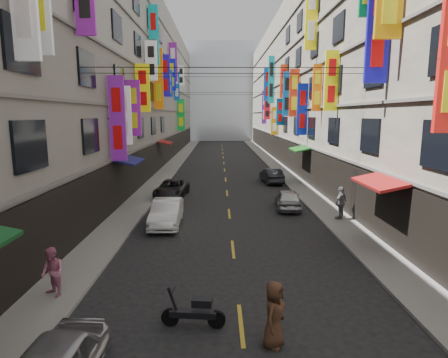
{
  "coord_description": "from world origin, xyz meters",
  "views": [
    {
      "loc": [
        -0.61,
        2.34,
        5.81
      ],
      "look_at": [
        -0.5,
        10.66,
        4.39
      ],
      "focal_mm": 30.0,
      "sensor_mm": 36.0,
      "label": 1
    }
  ],
  "objects_px": {
    "scooter_crossing": "(194,312)",
    "pedestrian_crossing": "(274,314)",
    "car_left_mid": "(167,213)",
    "car_right_mid": "(288,199)",
    "scooter_far_right": "(284,198)",
    "pedestrian_lfar": "(52,272)",
    "pedestrian_rfar": "(341,203)",
    "car_left_far": "(172,189)",
    "car_right_far": "(271,176)"
  },
  "relations": [
    {
      "from": "car_right_mid",
      "to": "scooter_crossing",
      "type": "bearing_deg",
      "value": 74.33
    },
    {
      "from": "car_left_mid",
      "to": "scooter_crossing",
      "type": "bearing_deg",
      "value": -78.64
    },
    {
      "from": "car_left_far",
      "to": "car_right_mid",
      "type": "height_order",
      "value": "car_right_mid"
    },
    {
      "from": "scooter_far_right",
      "to": "pedestrian_lfar",
      "type": "relative_size",
      "value": 1.11
    },
    {
      "from": "scooter_crossing",
      "to": "pedestrian_crossing",
      "type": "bearing_deg",
      "value": -107.07
    },
    {
      "from": "pedestrian_rfar",
      "to": "pedestrian_crossing",
      "type": "height_order",
      "value": "pedestrian_rfar"
    },
    {
      "from": "car_right_mid",
      "to": "pedestrian_rfar",
      "type": "xyz_separation_m",
      "value": [
        2.41,
        -2.8,
        0.4
      ]
    },
    {
      "from": "scooter_far_right",
      "to": "pedestrian_lfar",
      "type": "xyz_separation_m",
      "value": [
        -9.53,
        -12.59,
        0.48
      ]
    },
    {
      "from": "car_left_mid",
      "to": "pedestrian_lfar",
      "type": "relative_size",
      "value": 2.62
    },
    {
      "from": "car_right_far",
      "to": "pedestrian_lfar",
      "type": "bearing_deg",
      "value": 58.35
    },
    {
      "from": "scooter_crossing",
      "to": "car_right_mid",
      "type": "distance_m",
      "value": 14.16
    },
    {
      "from": "car_left_mid",
      "to": "pedestrian_rfar",
      "type": "xyz_separation_m",
      "value": [
        9.52,
        0.66,
        0.34
      ]
    },
    {
      "from": "car_right_far",
      "to": "pedestrian_crossing",
      "type": "bearing_deg",
      "value": 75.99
    },
    {
      "from": "car_right_mid",
      "to": "pedestrian_crossing",
      "type": "bearing_deg",
      "value": 83.31
    },
    {
      "from": "car_left_mid",
      "to": "scooter_far_right",
      "type": "bearing_deg",
      "value": 31.48
    },
    {
      "from": "scooter_far_right",
      "to": "car_left_mid",
      "type": "bearing_deg",
      "value": 19.27
    },
    {
      "from": "scooter_far_right",
      "to": "pedestrian_lfar",
      "type": "bearing_deg",
      "value": 39.92
    },
    {
      "from": "pedestrian_lfar",
      "to": "pedestrian_crossing",
      "type": "xyz_separation_m",
      "value": [
        6.65,
        -2.52,
        -0.06
      ]
    },
    {
      "from": "pedestrian_lfar",
      "to": "pedestrian_rfar",
      "type": "bearing_deg",
      "value": 73.02
    },
    {
      "from": "car_left_far",
      "to": "car_right_far",
      "type": "height_order",
      "value": "car_right_far"
    },
    {
      "from": "pedestrian_rfar",
      "to": "scooter_far_right",
      "type": "bearing_deg",
      "value": -100.77
    },
    {
      "from": "car_right_far",
      "to": "pedestrian_crossing",
      "type": "xyz_separation_m",
      "value": [
        -3.16,
        -23.18,
        0.22
      ]
    },
    {
      "from": "car_left_far",
      "to": "car_right_mid",
      "type": "bearing_deg",
      "value": -20.3
    },
    {
      "from": "car_left_mid",
      "to": "car_right_mid",
      "type": "xyz_separation_m",
      "value": [
        7.11,
        3.46,
        -0.06
      ]
    },
    {
      "from": "car_right_far",
      "to": "pedestrian_lfar",
      "type": "height_order",
      "value": "pedestrian_lfar"
    },
    {
      "from": "scooter_crossing",
      "to": "pedestrian_crossing",
      "type": "relative_size",
      "value": 1.05
    },
    {
      "from": "scooter_far_right",
      "to": "pedestrian_rfar",
      "type": "xyz_separation_m",
      "value": [
        2.47,
        -3.78,
        0.59
      ]
    },
    {
      "from": "car_left_mid",
      "to": "car_right_far",
      "type": "relative_size",
      "value": 1.08
    },
    {
      "from": "car_right_far",
      "to": "pedestrian_crossing",
      "type": "distance_m",
      "value": 23.39
    },
    {
      "from": "scooter_crossing",
      "to": "pedestrian_crossing",
      "type": "xyz_separation_m",
      "value": [
        2.07,
        -0.89,
        0.42
      ]
    },
    {
      "from": "pedestrian_lfar",
      "to": "car_left_far",
      "type": "bearing_deg",
      "value": 119.68
    },
    {
      "from": "car_right_far",
      "to": "pedestrian_crossing",
      "type": "relative_size",
      "value": 2.25
    },
    {
      "from": "scooter_far_right",
      "to": "pedestrian_crossing",
      "type": "xyz_separation_m",
      "value": [
        -2.87,
        -15.11,
        0.42
      ]
    },
    {
      "from": "scooter_far_right",
      "to": "car_left_mid",
      "type": "distance_m",
      "value": 8.33
    },
    {
      "from": "scooter_far_right",
      "to": "car_right_far",
      "type": "xyz_separation_m",
      "value": [
        0.29,
        8.07,
        0.2
      ]
    },
    {
      "from": "car_left_mid",
      "to": "car_left_far",
      "type": "xyz_separation_m",
      "value": [
        -0.6,
        7.01,
        -0.08
      ]
    },
    {
      "from": "car_right_far",
      "to": "car_left_mid",
      "type": "bearing_deg",
      "value": 53.39
    },
    {
      "from": "car_right_mid",
      "to": "car_left_far",
      "type": "bearing_deg",
      "value": -19.63
    },
    {
      "from": "pedestrian_rfar",
      "to": "car_left_mid",
      "type": "bearing_deg",
      "value": -40.0
    },
    {
      "from": "scooter_far_right",
      "to": "pedestrian_crossing",
      "type": "relative_size",
      "value": 1.04
    },
    {
      "from": "car_left_mid",
      "to": "pedestrian_rfar",
      "type": "bearing_deg",
      "value": 3.22
    },
    {
      "from": "scooter_far_right",
      "to": "pedestrian_rfar",
      "type": "distance_m",
      "value": 4.56
    },
    {
      "from": "scooter_far_right",
      "to": "pedestrian_rfar",
      "type": "height_order",
      "value": "pedestrian_rfar"
    },
    {
      "from": "scooter_far_right",
      "to": "car_left_far",
      "type": "distance_m",
      "value": 8.07
    },
    {
      "from": "car_left_far",
      "to": "pedestrian_crossing",
      "type": "height_order",
      "value": "pedestrian_crossing"
    },
    {
      "from": "car_right_mid",
      "to": "pedestrian_rfar",
      "type": "distance_m",
      "value": 3.72
    },
    {
      "from": "car_right_mid",
      "to": "pedestrian_lfar",
      "type": "xyz_separation_m",
      "value": [
        -9.59,
        -11.61,
        0.29
      ]
    },
    {
      "from": "scooter_crossing",
      "to": "car_left_far",
      "type": "bearing_deg",
      "value": 15.22
    },
    {
      "from": "car_left_mid",
      "to": "car_right_far",
      "type": "distance_m",
      "value": 14.5
    },
    {
      "from": "car_left_far",
      "to": "pedestrian_lfar",
      "type": "bearing_deg",
      "value": -92.66
    }
  ]
}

